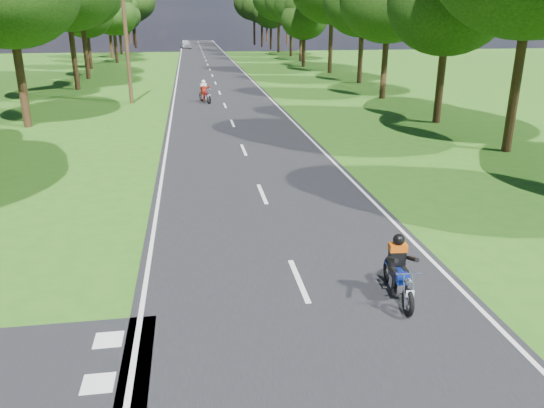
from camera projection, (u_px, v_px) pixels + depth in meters
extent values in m
plane|color=#285E15|center=(320.00, 332.00, 9.70)|extent=(160.00, 160.00, 0.00)
cube|color=black|center=(210.00, 70.00, 56.25)|extent=(7.00, 140.00, 0.02)
cube|color=silver|center=(299.00, 280.00, 11.55)|extent=(0.12, 2.00, 0.01)
cube|color=silver|center=(262.00, 194.00, 17.14)|extent=(0.12, 2.00, 0.01)
cube|color=silver|center=(244.00, 150.00, 22.73)|extent=(0.12, 2.00, 0.01)
cube|color=silver|center=(232.00, 123.00, 28.31)|extent=(0.12, 2.00, 0.01)
cube|color=silver|center=(225.00, 105.00, 33.90)|extent=(0.12, 2.00, 0.01)
cube|color=silver|center=(220.00, 93.00, 39.49)|extent=(0.12, 2.00, 0.01)
cube|color=silver|center=(215.00, 83.00, 45.07)|extent=(0.12, 2.00, 0.01)
cube|color=silver|center=(212.00, 76.00, 50.66)|extent=(0.12, 2.00, 0.01)
cube|color=silver|center=(210.00, 70.00, 56.24)|extent=(0.12, 2.00, 0.01)
cube|color=silver|center=(208.00, 65.00, 61.83)|extent=(0.12, 2.00, 0.01)
cube|color=silver|center=(206.00, 60.00, 67.42)|extent=(0.12, 2.00, 0.01)
cube|color=silver|center=(205.00, 57.00, 73.00)|extent=(0.12, 2.00, 0.01)
cube|color=silver|center=(203.00, 54.00, 78.59)|extent=(0.12, 2.00, 0.01)
cube|color=silver|center=(202.00, 51.00, 84.18)|extent=(0.12, 2.00, 0.01)
cube|color=silver|center=(201.00, 49.00, 89.76)|extent=(0.12, 2.00, 0.01)
cube|color=silver|center=(200.00, 47.00, 95.35)|extent=(0.12, 2.00, 0.01)
cube|color=silver|center=(200.00, 45.00, 100.93)|extent=(0.12, 2.00, 0.01)
cube|color=silver|center=(199.00, 44.00, 106.52)|extent=(0.12, 2.00, 0.01)
cube|color=silver|center=(198.00, 42.00, 112.11)|extent=(0.12, 2.00, 0.01)
cube|color=silver|center=(198.00, 41.00, 117.69)|extent=(0.12, 2.00, 0.01)
cube|color=silver|center=(178.00, 70.00, 55.78)|extent=(0.10, 140.00, 0.01)
cube|color=silver|center=(241.00, 69.00, 56.71)|extent=(0.10, 140.00, 0.01)
cube|color=silver|center=(98.00, 383.00, 8.32)|extent=(0.50, 0.50, 0.01)
cube|color=silver|center=(109.00, 340.00, 9.43)|extent=(0.50, 0.50, 0.01)
cylinder|color=black|center=(22.00, 89.00, 26.87)|extent=(0.40, 0.40, 3.91)
cylinder|color=black|center=(22.00, 74.00, 34.40)|extent=(0.40, 0.40, 3.79)
cylinder|color=black|center=(74.00, 61.00, 40.59)|extent=(0.40, 0.40, 4.32)
cylinder|color=black|center=(86.00, 54.00, 47.49)|extent=(0.40, 0.40, 4.40)
cylinder|color=black|center=(90.00, 54.00, 56.52)|extent=(0.40, 0.40, 3.20)
ellipsoid|color=black|center=(85.00, 14.00, 55.19)|extent=(5.60, 5.60, 4.76)
cylinder|color=black|center=(116.00, 49.00, 63.65)|extent=(0.40, 0.40, 3.22)
ellipsoid|color=black|center=(113.00, 14.00, 62.31)|extent=(5.64, 5.64, 4.79)
ellipsoid|color=black|center=(111.00, 0.00, 61.78)|extent=(4.83, 4.83, 4.11)
cylinder|color=black|center=(111.00, 44.00, 70.59)|extent=(0.40, 0.40, 3.61)
ellipsoid|color=black|center=(108.00, 9.00, 69.09)|extent=(6.31, 6.31, 5.37)
cylinder|color=black|center=(121.00, 45.00, 78.08)|extent=(0.40, 0.40, 2.67)
ellipsoid|color=black|center=(119.00, 21.00, 76.98)|extent=(4.67, 4.67, 3.97)
ellipsoid|color=black|center=(118.00, 12.00, 76.54)|extent=(4.00, 4.00, 3.40)
ellipsoid|color=black|center=(117.00, 2.00, 76.10)|extent=(3.00, 3.00, 2.55)
cylinder|color=black|center=(126.00, 41.00, 86.51)|extent=(0.40, 0.40, 3.09)
ellipsoid|color=black|center=(124.00, 16.00, 85.23)|extent=(5.40, 5.40, 4.59)
ellipsoid|color=black|center=(123.00, 6.00, 84.72)|extent=(4.63, 4.63, 3.93)
cylinder|color=black|center=(135.00, 35.00, 92.47)|extent=(0.40, 0.40, 4.48)
ellipsoid|color=black|center=(132.00, 1.00, 90.62)|extent=(7.84, 7.84, 6.66)
cylinder|color=black|center=(134.00, 34.00, 100.74)|extent=(0.40, 0.40, 4.09)
ellipsoid|color=black|center=(131.00, 6.00, 99.05)|extent=(7.16, 7.16, 6.09)
cylinder|color=black|center=(514.00, 97.00, 21.85)|extent=(0.40, 0.40, 4.56)
cylinder|color=black|center=(439.00, 90.00, 28.06)|extent=(0.40, 0.40, 3.49)
ellipsoid|color=black|center=(449.00, 3.00, 26.61)|extent=(6.12, 6.12, 5.20)
cylinder|color=black|center=(384.00, 71.00, 36.32)|extent=(0.40, 0.40, 3.69)
ellipsoid|color=black|center=(389.00, 0.00, 34.79)|extent=(6.46, 6.46, 5.49)
cylinder|color=black|center=(360.00, 60.00, 44.69)|extent=(0.40, 0.40, 3.74)
ellipsoid|color=black|center=(363.00, 2.00, 43.14)|extent=(6.55, 6.55, 5.57)
cylinder|color=black|center=(330.00, 49.00, 52.21)|extent=(0.40, 0.40, 4.64)
cylinder|color=black|center=(304.00, 53.00, 59.04)|extent=(0.40, 0.40, 2.91)
ellipsoid|color=black|center=(304.00, 19.00, 57.84)|extent=(5.09, 5.09, 4.33)
ellipsoid|color=black|center=(305.00, 6.00, 57.36)|extent=(4.36, 4.36, 3.71)
cylinder|color=black|center=(301.00, 45.00, 66.01)|extent=(0.40, 0.40, 3.88)
ellipsoid|color=black|center=(302.00, 4.00, 64.41)|extent=(6.78, 6.78, 5.77)
cylinder|color=black|center=(291.00, 41.00, 73.90)|extent=(0.40, 0.40, 4.18)
ellipsoid|color=black|center=(292.00, 1.00, 72.16)|extent=(7.31, 7.31, 6.21)
cylinder|color=black|center=(279.00, 37.00, 82.12)|extent=(0.40, 0.40, 4.63)
cylinder|color=black|center=(271.00, 39.00, 89.10)|extent=(0.40, 0.40, 3.36)
ellipsoid|color=black|center=(271.00, 13.00, 87.71)|extent=(5.88, 5.88, 5.00)
ellipsoid|color=black|center=(271.00, 2.00, 87.16)|extent=(5.04, 5.04, 4.29)
cylinder|color=black|center=(262.00, 35.00, 95.63)|extent=(0.40, 0.40, 4.09)
ellipsoid|color=black|center=(262.00, 6.00, 93.94)|extent=(7.15, 7.15, 6.08)
cylinder|color=black|center=(254.00, 33.00, 102.72)|extent=(0.40, 0.40, 4.48)
ellipsoid|color=black|center=(254.00, 2.00, 100.87)|extent=(7.84, 7.84, 6.66)
cylinder|color=black|center=(130.00, 33.00, 109.49)|extent=(0.40, 0.40, 3.84)
ellipsoid|color=black|center=(128.00, 9.00, 107.90)|extent=(6.72, 6.72, 5.71)
cylinder|color=black|center=(267.00, 32.00, 115.40)|extent=(0.40, 0.40, 4.16)
ellipsoid|color=black|center=(267.00, 7.00, 113.67)|extent=(7.28, 7.28, 6.19)
cylinder|color=black|center=(110.00, 37.00, 95.30)|extent=(0.40, 0.40, 3.52)
ellipsoid|color=black|center=(107.00, 11.00, 93.84)|extent=(6.16, 6.16, 5.24)
ellipsoid|color=black|center=(106.00, 1.00, 93.26)|extent=(5.28, 5.28, 4.49)
cylinder|color=black|center=(287.00, 33.00, 102.59)|extent=(0.40, 0.40, 4.48)
ellipsoid|color=black|center=(288.00, 2.00, 100.74)|extent=(7.84, 7.84, 6.66)
cylinder|color=#382616|center=(126.00, 40.00, 33.58)|extent=(0.26, 0.26, 8.00)
imported|color=silver|center=(185.00, 44.00, 92.21)|extent=(2.20, 4.44, 1.46)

